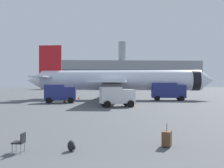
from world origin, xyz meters
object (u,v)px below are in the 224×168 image
at_px(fuel_truck, 168,91).
at_px(safety_cone_mid, 79,98).
at_px(cargo_van, 117,96).
at_px(safety_cone_near, 65,100).
at_px(airplane_at_gate, 118,80).
at_px(safety_cone_far, 133,105).
at_px(gate_chair, 20,141).
at_px(traveller_backpack, 71,146).
at_px(rolling_suitcase, 167,138).
at_px(service_truck, 60,93).

xyz_separation_m(fuel_truck, safety_cone_mid, (-16.58, 4.45, -1.48)).
relative_size(cargo_van, safety_cone_near, 6.02).
bearing_deg(airplane_at_gate, safety_cone_far, -86.71).
relative_size(safety_cone_near, gate_chair, 0.90).
height_order(airplane_at_gate, safety_cone_mid, airplane_at_gate).
bearing_deg(safety_cone_mid, traveller_backpack, -85.67).
bearing_deg(rolling_suitcase, traveller_backpack, -172.72).
bearing_deg(cargo_van, service_truck, 139.77).
xyz_separation_m(safety_cone_mid, gate_chair, (0.56, -36.97, 0.20)).
bearing_deg(rolling_suitcase, fuel_truck, 73.76).
height_order(safety_cone_far, gate_chair, gate_chair).
xyz_separation_m(safety_cone_mid, safety_cone_far, (8.49, -16.41, 0.01)).
bearing_deg(airplane_at_gate, fuel_truck, -14.47).
xyz_separation_m(service_truck, traveller_backpack, (5.00, -27.77, -1.37)).
relative_size(safety_cone_mid, rolling_suitcase, 0.55).
relative_size(rolling_suitcase, traveller_backpack, 2.29).
xyz_separation_m(service_truck, gate_chair, (2.77, -27.86, -1.11)).
bearing_deg(traveller_backpack, safety_cone_far, 74.43).
distance_m(safety_cone_mid, rolling_suitcase, 37.03).
distance_m(service_truck, traveller_backpack, 28.25).
bearing_deg(gate_chair, safety_cone_mid, 90.87).
bearing_deg(gate_chair, safety_cone_far, 68.90).
distance_m(safety_cone_far, rolling_suitcase, 19.92).
xyz_separation_m(fuel_truck, rolling_suitcase, (-9.28, -31.85, -1.38)).
xyz_separation_m(safety_cone_near, safety_cone_far, (10.08, -7.97, -0.08)).
height_order(airplane_at_gate, cargo_van, airplane_at_gate).
bearing_deg(service_truck, rolling_suitcase, -70.72).
height_order(airplane_at_gate, service_truck, airplane_at_gate).
bearing_deg(safety_cone_near, cargo_van, -44.95).
bearing_deg(safety_cone_mid, safety_cone_far, -62.64).
relative_size(fuel_truck, safety_cone_near, 8.05).
relative_size(airplane_at_gate, traveller_backpack, 74.50).
relative_size(safety_cone_mid, gate_chair, 0.70).
bearing_deg(traveller_backpack, cargo_van, 80.25).
xyz_separation_m(rolling_suitcase, gate_chair, (-6.74, -0.67, 0.11)).
relative_size(fuel_truck, rolling_suitcase, 5.69).
bearing_deg(safety_cone_mid, cargo_van, -68.84).
distance_m(safety_cone_near, safety_cone_mid, 8.59).
bearing_deg(safety_cone_mid, rolling_suitcase, -78.63).
xyz_separation_m(safety_cone_far, traveller_backpack, (-5.70, -20.46, -0.07)).
xyz_separation_m(airplane_at_gate, traveller_backpack, (-4.88, -34.73, -3.42)).
height_order(fuel_truck, safety_cone_far, fuel_truck).
height_order(fuel_truck, traveller_backpack, fuel_truck).
bearing_deg(fuel_truck, airplane_at_gate, 165.53).
bearing_deg(gate_chair, cargo_van, 74.41).
height_order(fuel_truck, cargo_van, fuel_truck).
distance_m(service_truck, safety_cone_near, 1.53).
relative_size(cargo_van, traveller_backpack, 9.76).
relative_size(fuel_truck, traveller_backpack, 13.03).
distance_m(fuel_truck, gate_chair, 36.28).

